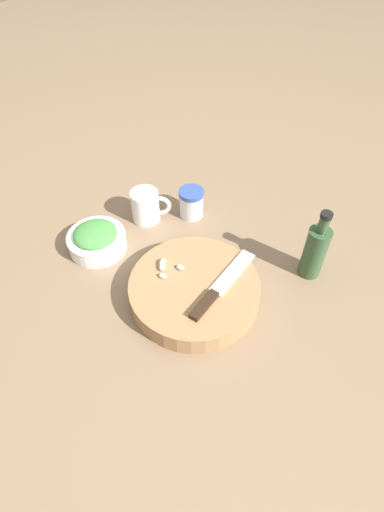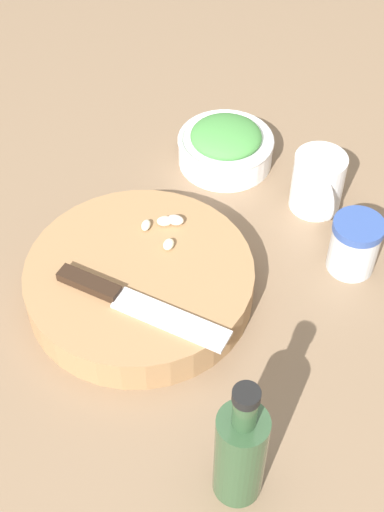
{
  "view_description": "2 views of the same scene",
  "coord_description": "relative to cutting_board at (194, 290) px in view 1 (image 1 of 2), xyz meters",
  "views": [
    {
      "loc": [
        0.46,
        -0.47,
        0.76
      ],
      "look_at": [
        -0.01,
        -0.05,
        0.08
      ],
      "focal_mm": 28.0,
      "sensor_mm": 36.0,
      "label": 1
    },
    {
      "loc": [
        0.47,
        0.35,
        0.75
      ],
      "look_at": [
        0.0,
        -0.03,
        0.08
      ],
      "focal_mm": 50.0,
      "sensor_mm": 36.0,
      "label": 2
    }
  ],
  "objects": [
    {
      "name": "herb_bowl",
      "position": [
        -0.29,
        -0.08,
        0.01
      ],
      "size": [
        0.15,
        0.15,
        0.07
      ],
      "color": "white",
      "rests_on": "ground_plane"
    },
    {
      "name": "cutting_board",
      "position": [
        0.0,
        0.0,
        0.0
      ],
      "size": [
        0.3,
        0.3,
        0.05
      ],
      "color": "#9E754C",
      "rests_on": "ground_plane"
    },
    {
      "name": "spice_jar",
      "position": [
        -0.22,
        0.19,
        0.02
      ],
      "size": [
        0.07,
        0.07,
        0.08
      ],
      "color": "silver",
      "rests_on": "ground_plane"
    },
    {
      "name": "garlic_cloves",
      "position": [
        -0.08,
        -0.02,
        0.03
      ],
      "size": [
        0.06,
        0.07,
        0.01
      ],
      "color": "silver",
      "rests_on": "cutting_board"
    },
    {
      "name": "oil_bottle",
      "position": [
        0.13,
        0.26,
        0.05
      ],
      "size": [
        0.05,
        0.05,
        0.19
      ],
      "color": "#2D4C2D",
      "rests_on": "ground_plane"
    },
    {
      "name": "ground_plane",
      "position": [
        -0.04,
        0.09,
        -0.03
      ],
      "size": [
        5.0,
        5.0,
        0.0
      ],
      "primitive_type": "plane",
      "color": "#7F664C"
    },
    {
      "name": "chef_knife",
      "position": [
        0.05,
        0.03,
        0.03
      ],
      "size": [
        0.08,
        0.24,
        0.01
      ],
      "rotation": [
        0.0,
        0.0,
        0.21
      ],
      "color": "black",
      "rests_on": "cutting_board"
    },
    {
      "name": "coffee_mug",
      "position": [
        -0.29,
        0.09,
        0.02
      ],
      "size": [
        0.09,
        0.1,
        0.09
      ],
      "color": "white",
      "rests_on": "ground_plane"
    }
  ]
}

